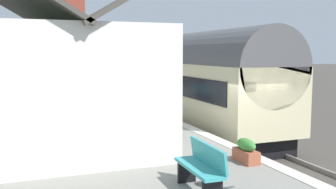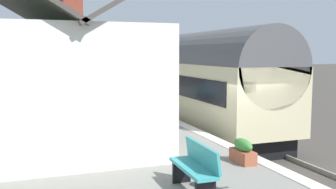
% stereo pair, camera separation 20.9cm
% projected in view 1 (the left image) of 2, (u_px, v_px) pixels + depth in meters
% --- Properties ---
extents(ground_plane, '(160.00, 160.00, 0.00)m').
position_uv_depth(ground_plane, '(236.00, 160.00, 12.32)').
color(ground_plane, '#423D38').
extents(platform, '(32.00, 6.43, 0.95)m').
position_uv_depth(platform, '(106.00, 158.00, 10.78)').
color(platform, gray).
rests_on(platform, ground).
extents(platform_edge_coping, '(32.00, 0.36, 0.02)m').
position_uv_depth(platform_edge_coping, '(203.00, 133.00, 11.80)').
color(platform_edge_coping, beige).
rests_on(platform_edge_coping, platform).
extents(rail_near, '(52.00, 0.08, 0.14)m').
position_uv_depth(rail_near, '(278.00, 153.00, 12.89)').
color(rail_near, gray).
rests_on(rail_near, ground).
extents(rail_far, '(52.00, 0.08, 0.14)m').
position_uv_depth(rail_far, '(241.00, 157.00, 12.38)').
color(rail_far, gray).
rests_on(rail_far, ground).
extents(train, '(8.72, 2.73, 4.32)m').
position_uv_depth(train, '(212.00, 83.00, 15.62)').
color(train, black).
rests_on(train, ground).
extents(station_building, '(7.81, 4.34, 5.74)m').
position_uv_depth(station_building, '(69.00, 81.00, 11.12)').
color(station_building, white).
rests_on(station_building, platform).
extents(bench_platform_end, '(1.41, 0.46, 0.88)m').
position_uv_depth(bench_platform_end, '(95.00, 96.00, 17.60)').
color(bench_platform_end, teal).
rests_on(bench_platform_end, platform).
extents(bench_by_lamp, '(1.41, 0.47, 0.88)m').
position_uv_depth(bench_by_lamp, '(202.00, 166.00, 6.82)').
color(bench_by_lamp, teal).
rests_on(bench_by_lamp, platform).
extents(planter_edge_near, '(0.71, 0.32, 0.55)m').
position_uv_depth(planter_edge_near, '(246.00, 151.00, 8.70)').
color(planter_edge_near, '#9E5138').
rests_on(planter_edge_near, platform).
extents(planter_under_sign, '(0.45, 0.45, 0.73)m').
position_uv_depth(planter_under_sign, '(23.00, 94.00, 19.30)').
color(planter_under_sign, gray).
rests_on(planter_under_sign, platform).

